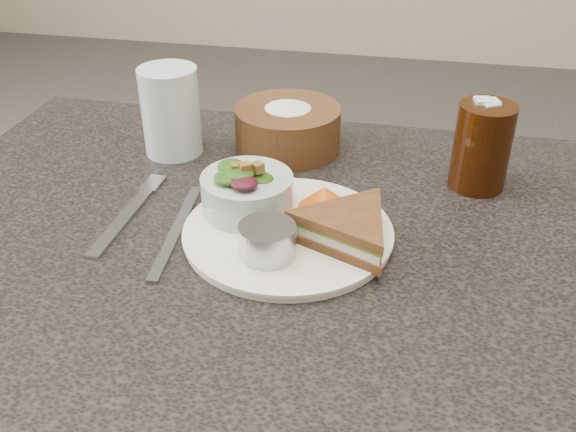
{
  "coord_description": "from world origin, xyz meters",
  "views": [
    {
      "loc": [
        0.14,
        -0.64,
        1.19
      ],
      "look_at": [
        0.01,
        -0.01,
        0.78
      ],
      "focal_mm": 40.0,
      "sensor_mm": 36.0,
      "label": 1
    }
  ],
  "objects_px": {
    "water_glass": "(171,111)",
    "salad_bowl": "(247,187)",
    "bread_basket": "(288,121)",
    "cola_glass": "(483,143)",
    "sandwich": "(348,228)",
    "dinner_plate": "(288,233)",
    "dressing_ramekin": "(267,241)"
  },
  "relations": [
    {
      "from": "salad_bowl",
      "to": "water_glass",
      "type": "xyz_separation_m",
      "value": [
        -0.16,
        0.16,
        0.02
      ]
    },
    {
      "from": "dinner_plate",
      "to": "dressing_ramekin",
      "type": "height_order",
      "value": "dressing_ramekin"
    },
    {
      "from": "salad_bowl",
      "to": "dressing_ramekin",
      "type": "distance_m",
      "value": 0.1
    },
    {
      "from": "water_glass",
      "to": "salad_bowl",
      "type": "bearing_deg",
      "value": -45.4
    },
    {
      "from": "salad_bowl",
      "to": "dressing_ramekin",
      "type": "relative_size",
      "value": 1.76
    },
    {
      "from": "dinner_plate",
      "to": "salad_bowl",
      "type": "height_order",
      "value": "salad_bowl"
    },
    {
      "from": "bread_basket",
      "to": "cola_glass",
      "type": "distance_m",
      "value": 0.29
    },
    {
      "from": "sandwich",
      "to": "water_glass",
      "type": "relative_size",
      "value": 1.14
    },
    {
      "from": "dressing_ramekin",
      "to": "water_glass",
      "type": "relative_size",
      "value": 0.5
    },
    {
      "from": "cola_glass",
      "to": "salad_bowl",
      "type": "bearing_deg",
      "value": -153.12
    },
    {
      "from": "dinner_plate",
      "to": "cola_glass",
      "type": "xyz_separation_m",
      "value": [
        0.23,
        0.18,
        0.06
      ]
    },
    {
      "from": "bread_basket",
      "to": "cola_glass",
      "type": "xyz_separation_m",
      "value": [
        0.28,
        -0.06,
        0.02
      ]
    },
    {
      "from": "sandwich",
      "to": "bread_basket",
      "type": "bearing_deg",
      "value": 139.27
    },
    {
      "from": "bread_basket",
      "to": "water_glass",
      "type": "distance_m",
      "value": 0.17
    },
    {
      "from": "salad_bowl",
      "to": "bread_basket",
      "type": "distance_m",
      "value": 0.21
    },
    {
      "from": "dinner_plate",
      "to": "bread_basket",
      "type": "xyz_separation_m",
      "value": [
        -0.05,
        0.24,
        0.04
      ]
    },
    {
      "from": "dinner_plate",
      "to": "salad_bowl",
      "type": "bearing_deg",
      "value": 150.81
    },
    {
      "from": "bread_basket",
      "to": "water_glass",
      "type": "bearing_deg",
      "value": -164.82
    },
    {
      "from": "dressing_ramekin",
      "to": "cola_glass",
      "type": "relative_size",
      "value": 0.5
    },
    {
      "from": "water_glass",
      "to": "dressing_ramekin",
      "type": "bearing_deg",
      "value": -50.63
    },
    {
      "from": "cola_glass",
      "to": "water_glass",
      "type": "bearing_deg",
      "value": 178.05
    },
    {
      "from": "sandwich",
      "to": "dinner_plate",
      "type": "bearing_deg",
      "value": -167.12
    },
    {
      "from": "sandwich",
      "to": "salad_bowl",
      "type": "xyz_separation_m",
      "value": [
        -0.13,
        0.05,
        0.01
      ]
    },
    {
      "from": "dinner_plate",
      "to": "bread_basket",
      "type": "distance_m",
      "value": 0.25
    },
    {
      "from": "salad_bowl",
      "to": "bread_basket",
      "type": "bearing_deg",
      "value": 87.61
    },
    {
      "from": "bread_basket",
      "to": "cola_glass",
      "type": "bearing_deg",
      "value": -12.26
    },
    {
      "from": "dressing_ramekin",
      "to": "cola_glass",
      "type": "bearing_deg",
      "value": 44.44
    },
    {
      "from": "dinner_plate",
      "to": "water_glass",
      "type": "bearing_deg",
      "value": 138.32
    },
    {
      "from": "dressing_ramekin",
      "to": "water_glass",
      "type": "distance_m",
      "value": 0.33
    },
    {
      "from": "sandwich",
      "to": "dressing_ramekin",
      "type": "height_order",
      "value": "same"
    },
    {
      "from": "dressing_ramekin",
      "to": "water_glass",
      "type": "height_order",
      "value": "water_glass"
    },
    {
      "from": "salad_bowl",
      "to": "cola_glass",
      "type": "xyz_separation_m",
      "value": [
        0.29,
        0.15,
        0.02
      ]
    }
  ]
}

